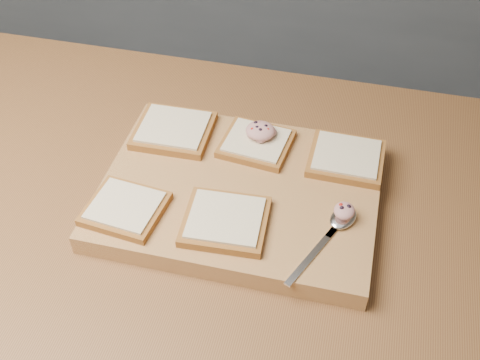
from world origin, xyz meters
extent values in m
cube|color=slate|center=(0.00, 0.00, 0.42)|extent=(1.90, 0.75, 0.84)
cube|color=brown|center=(0.00, 0.00, 0.87)|extent=(2.00, 0.80, 0.06)
cube|color=slate|center=(0.00, 1.43, 0.45)|extent=(3.60, 0.60, 0.90)
cube|color=#B2874C|center=(0.14, 0.01, 0.92)|extent=(0.45, 0.34, 0.04)
cube|color=#A2692A|center=(-0.01, 0.11, 0.94)|extent=(0.13, 0.12, 0.01)
cube|color=beige|center=(-0.01, 0.11, 0.95)|extent=(0.12, 0.11, 0.00)
cube|color=#A2692A|center=(0.14, 0.11, 0.94)|extent=(0.13, 0.12, 0.01)
cube|color=beige|center=(0.14, 0.11, 0.95)|extent=(0.11, 0.10, 0.00)
cube|color=#A2692A|center=(0.30, 0.11, 0.94)|extent=(0.13, 0.12, 0.01)
cube|color=beige|center=(0.30, 0.11, 0.95)|extent=(0.11, 0.10, 0.00)
cube|color=#A2692A|center=(-0.02, -0.08, 0.94)|extent=(0.13, 0.12, 0.01)
cube|color=beige|center=(-0.02, -0.08, 0.95)|extent=(0.11, 0.10, 0.00)
cube|color=#A2692A|center=(0.13, -0.07, 0.94)|extent=(0.13, 0.12, 0.01)
cube|color=beige|center=(0.13, -0.07, 0.95)|extent=(0.11, 0.10, 0.00)
ellipsoid|color=tan|center=(0.15, 0.12, 0.96)|extent=(0.05, 0.05, 0.02)
sphere|color=black|center=(0.15, 0.13, 0.97)|extent=(0.01, 0.01, 0.01)
sphere|color=black|center=(0.13, 0.13, 0.97)|extent=(0.01, 0.01, 0.01)
sphere|color=black|center=(0.15, 0.12, 0.97)|extent=(0.01, 0.01, 0.01)
sphere|color=black|center=(0.14, 0.12, 0.97)|extent=(0.01, 0.01, 0.01)
sphere|color=#A5140C|center=(0.16, 0.12, 0.97)|extent=(0.01, 0.01, 0.01)
sphere|color=#A5140C|center=(0.14, 0.13, 0.97)|extent=(0.01, 0.01, 0.01)
sphere|color=#A5140C|center=(0.13, 0.12, 0.97)|extent=(0.01, 0.01, 0.01)
ellipsoid|color=silver|center=(0.31, -0.02, 0.94)|extent=(0.06, 0.06, 0.01)
cube|color=silver|center=(0.30, -0.05, 0.94)|extent=(0.02, 0.04, 0.00)
cube|color=silver|center=(0.27, -0.10, 0.94)|extent=(0.06, 0.13, 0.00)
ellipsoid|color=tan|center=(0.31, -0.02, 0.96)|extent=(0.03, 0.04, 0.02)
sphere|color=black|center=(0.31, -0.02, 0.96)|extent=(0.01, 0.01, 0.01)
sphere|color=black|center=(0.30, -0.02, 0.96)|extent=(0.01, 0.01, 0.01)
sphere|color=#A5140C|center=(0.30, -0.02, 0.96)|extent=(0.01, 0.01, 0.01)
camera|label=1|loc=(0.30, -0.66, 1.63)|focal=45.00mm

